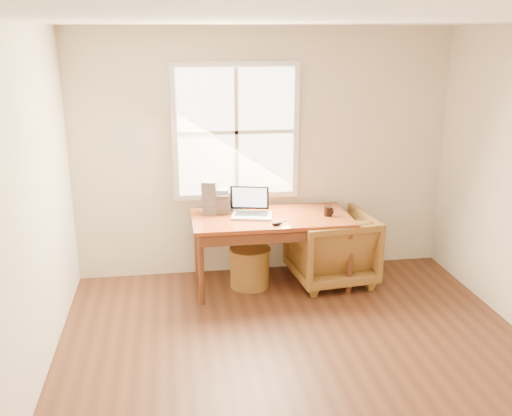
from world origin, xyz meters
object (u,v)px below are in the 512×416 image
at_px(armchair, 331,247).
at_px(desk, 271,218).
at_px(laptop, 252,204).
at_px(cd_stack_a, 222,201).
at_px(wicker_stool, 250,268).
at_px(coffee_mug, 328,211).

bearing_deg(armchair, desk, -6.07).
xyz_separation_m(laptop, cd_stack_a, (-0.28, 0.19, -0.01)).
xyz_separation_m(wicker_stool, cd_stack_a, (-0.26, 0.20, 0.67)).
relative_size(armchair, cd_stack_a, 3.33).
relative_size(wicker_stool, coffee_mug, 4.35).
distance_m(wicker_stool, coffee_mug, 0.99).
bearing_deg(wicker_stool, armchair, 0.00).
bearing_deg(armchair, cd_stack_a, -16.41).
height_order(desk, coffee_mug, coffee_mug).
relative_size(desk, wicker_stool, 3.94).
relative_size(desk, coffee_mug, 17.13).
height_order(wicker_stool, coffee_mug, coffee_mug).
relative_size(desk, laptop, 4.28).
bearing_deg(cd_stack_a, desk, -23.22).
bearing_deg(desk, cd_stack_a, 156.78).
relative_size(desk, cd_stack_a, 6.46).
distance_m(desk, coffee_mug, 0.58).
xyz_separation_m(desk, laptop, (-0.19, 0.01, 0.15)).
bearing_deg(laptop, cd_stack_a, 158.66).
xyz_separation_m(wicker_stool, laptop, (0.03, 0.01, 0.68)).
distance_m(wicker_stool, laptop, 0.68).
distance_m(laptop, cd_stack_a, 0.34).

